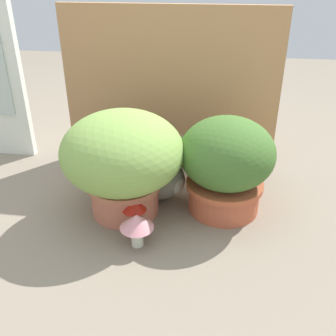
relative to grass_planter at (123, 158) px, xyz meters
name	(u,v)px	position (x,y,z in m)	size (l,w,h in m)	color
ground_plane	(136,215)	(0.05, -0.02, -0.24)	(6.00, 6.00, 0.00)	gray
cardboard_backdrop	(170,90)	(0.12, 0.47, 0.13)	(1.02, 0.03, 0.76)	tan
grass_planter	(123,158)	(0.00, 0.00, 0.00)	(0.48, 0.48, 0.43)	#C36C52
leafy_planter	(226,163)	(0.40, 0.07, -0.03)	(0.38, 0.38, 0.40)	#C05A3A
cat	(159,174)	(0.12, 0.12, -0.12)	(0.37, 0.22, 0.32)	slate
mushroom_ornament_red	(134,207)	(0.06, -0.12, -0.15)	(0.09, 0.09, 0.14)	silver
mushroom_ornament_pink	(137,223)	(0.09, -0.21, -0.15)	(0.12, 0.12, 0.13)	silver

